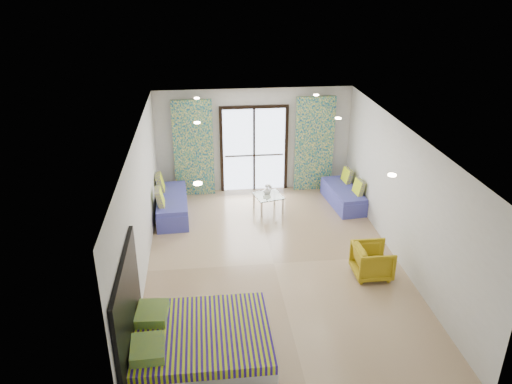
{
  "coord_description": "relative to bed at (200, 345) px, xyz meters",
  "views": [
    {
      "loc": [
        -1.3,
        -8.42,
        5.41
      ],
      "look_at": [
        -0.25,
        0.97,
        1.15
      ],
      "focal_mm": 35.0,
      "sensor_mm": 36.0,
      "label": 1
    }
  ],
  "objects": [
    {
      "name": "downlight_b",
      "position": [
        2.88,
        0.55,
        2.37
      ],
      "size": [
        0.12,
        0.12,
        0.02
      ],
      "primitive_type": "cylinder",
      "color": "#FFE0B2",
      "rests_on": "ceiling"
    },
    {
      "name": "floor",
      "position": [
        1.48,
        2.55,
        -0.3
      ],
      "size": [
        5.0,
        7.5,
        0.01
      ],
      "primitive_type": null,
      "color": "#927657",
      "rests_on": "ground"
    },
    {
      "name": "bed",
      "position": [
        0.0,
        0.0,
        0.0
      ],
      "size": [
        2.05,
        1.67,
        0.71
      ],
      "color": "silver",
      "rests_on": "floor"
    },
    {
      "name": "switch_plate",
      "position": [
        -0.99,
        1.25,
        0.75
      ],
      "size": [
        0.02,
        0.1,
        0.1
      ],
      "primitive_type": "cube",
      "color": "silver",
      "rests_on": "wall_left"
    },
    {
      "name": "wall_front",
      "position": [
        1.48,
        -1.2,
        1.05
      ],
      "size": [
        5.0,
        0.01,
        2.7
      ],
      "primitive_type": null,
      "color": "silver",
      "rests_on": "ground"
    },
    {
      "name": "downlight_a",
      "position": [
        0.08,
        0.55,
        2.37
      ],
      "size": [
        0.12,
        0.12,
        0.02
      ],
      "primitive_type": "cylinder",
      "color": "#FFE0B2",
      "rests_on": "ceiling"
    },
    {
      "name": "balcony_door",
      "position": [
        1.48,
        6.27,
        0.96
      ],
      "size": [
        1.76,
        0.08,
        2.28
      ],
      "color": "black",
      "rests_on": "floor"
    },
    {
      "name": "wall_left",
      "position": [
        -1.02,
        2.55,
        1.05
      ],
      "size": [
        0.01,
        7.5,
        2.7
      ],
      "primitive_type": null,
      "color": "silver",
      "rests_on": "ground"
    },
    {
      "name": "curtain_left",
      "position": [
        -0.07,
        6.12,
        0.95
      ],
      "size": [
        1.0,
        0.1,
        2.5
      ],
      "primitive_type": "cube",
      "color": "silver",
      "rests_on": "floor"
    },
    {
      "name": "downlight_e",
      "position": [
        0.08,
        5.55,
        2.37
      ],
      "size": [
        0.12,
        0.12,
        0.02
      ],
      "primitive_type": "cylinder",
      "color": "#FFE0B2",
      "rests_on": "ceiling"
    },
    {
      "name": "balcony_rail",
      "position": [
        1.48,
        6.28,
        0.65
      ],
      "size": [
        1.52,
        0.03,
        0.04
      ],
      "primitive_type": "cube",
      "color": "#595451",
      "rests_on": "balcony_door"
    },
    {
      "name": "coffee_table",
      "position": [
        1.68,
        4.92,
        0.07
      ],
      "size": [
        0.75,
        0.75,
        0.72
      ],
      "rotation": [
        0.0,
        0.0,
        0.23
      ],
      "color": "silver",
      "rests_on": "floor"
    },
    {
      "name": "downlight_c",
      "position": [
        0.08,
        3.55,
        2.37
      ],
      "size": [
        0.12,
        0.12,
        0.02
      ],
      "primitive_type": "cylinder",
      "color": "#FFE0B2",
      "rests_on": "ceiling"
    },
    {
      "name": "wall_right",
      "position": [
        3.98,
        2.55,
        1.05
      ],
      "size": [
        0.01,
        7.5,
        2.7
      ],
      "primitive_type": null,
      "color": "silver",
      "rests_on": "ground"
    },
    {
      "name": "vase",
      "position": [
        1.66,
        4.99,
        0.21
      ],
      "size": [
        0.22,
        0.22,
        0.19
      ],
      "primitive_type": "imported",
      "rotation": [
        0.0,
        0.0,
        0.15
      ],
      "color": "white",
      "rests_on": "coffee_table"
    },
    {
      "name": "downlight_d",
      "position": [
        2.88,
        3.55,
        2.37
      ],
      "size": [
        0.12,
        0.12,
        0.02
      ],
      "primitive_type": "cylinder",
      "color": "#FFE0B2",
      "rests_on": "ceiling"
    },
    {
      "name": "daybed_left",
      "position": [
        -0.64,
        4.93,
        -0.01
      ],
      "size": [
        0.8,
        1.86,
        0.9
      ],
      "rotation": [
        0.0,
        0.0,
        0.05
      ],
      "color": "#4345A0",
      "rests_on": "floor"
    },
    {
      "name": "downlight_f",
      "position": [
        2.88,
        5.55,
        2.37
      ],
      "size": [
        0.12,
        0.12,
        0.02
      ],
      "primitive_type": "cylinder",
      "color": "#FFE0B2",
      "rests_on": "ceiling"
    },
    {
      "name": "armchair",
      "position": [
        3.27,
        1.93,
        0.06
      ],
      "size": [
        0.64,
        0.69,
        0.71
      ],
      "primitive_type": "imported",
      "rotation": [
        0.0,
        0.0,
        1.57
      ],
      "color": "#B09216",
      "rests_on": "floor"
    },
    {
      "name": "daybed_right",
      "position": [
        3.59,
        5.08,
        -0.05
      ],
      "size": [
        0.79,
        1.67,
        0.8
      ],
      "rotation": [
        0.0,
        0.0,
        0.1
      ],
      "color": "#4345A0",
      "rests_on": "floor"
    },
    {
      "name": "ceiling",
      "position": [
        1.48,
        2.55,
        2.4
      ],
      "size": [
        5.0,
        7.5,
        0.01
      ],
      "primitive_type": null,
      "color": "silver",
      "rests_on": "ground"
    },
    {
      "name": "wall_back",
      "position": [
        1.48,
        6.3,
        1.05
      ],
      "size": [
        5.0,
        0.01,
        2.7
      ],
      "primitive_type": null,
      "color": "silver",
      "rests_on": "ground"
    },
    {
      "name": "curtain_right",
      "position": [
        3.03,
        6.12,
        0.95
      ],
      "size": [
        1.0,
        0.1,
        2.5
      ],
      "primitive_type": "cube",
      "color": "silver",
      "rests_on": "floor"
    },
    {
      "name": "headboard",
      "position": [
        -0.98,
        -0.0,
        0.75
      ],
      "size": [
        0.06,
        2.1,
        1.5
      ],
      "primitive_type": "cube",
      "color": "black",
      "rests_on": "floor"
    }
  ]
}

